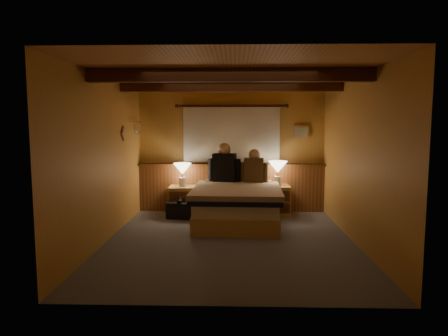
{
  "coord_description": "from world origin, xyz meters",
  "views": [
    {
      "loc": [
        0.07,
        -5.68,
        1.71
      ],
      "look_at": [
        -0.1,
        0.4,
        1.03
      ],
      "focal_mm": 32.0,
      "sensor_mm": 36.0,
      "label": 1
    }
  ],
  "objects_px": {
    "lamp_right": "(278,168)",
    "bed": "(237,204)",
    "nightstand_left": "(182,200)",
    "lamp_left": "(182,170)",
    "duffel_bag": "(181,210)",
    "nightstand_right": "(276,200)",
    "person_left": "(224,165)",
    "person_right": "(254,168)"
  },
  "relations": [
    {
      "from": "bed",
      "to": "person_left",
      "type": "xyz_separation_m",
      "value": [
        -0.23,
        0.67,
        0.6
      ]
    },
    {
      "from": "bed",
      "to": "nightstand_right",
      "type": "bearing_deg",
      "value": 45.65
    },
    {
      "from": "lamp_right",
      "to": "bed",
      "type": "bearing_deg",
      "value": -137.29
    },
    {
      "from": "person_left",
      "to": "person_right",
      "type": "xyz_separation_m",
      "value": [
        0.55,
        -0.06,
        -0.05
      ]
    },
    {
      "from": "person_right",
      "to": "lamp_right",
      "type": "bearing_deg",
      "value": 22.06
    },
    {
      "from": "bed",
      "to": "nightstand_left",
      "type": "distance_m",
      "value": 1.25
    },
    {
      "from": "person_left",
      "to": "person_right",
      "type": "height_order",
      "value": "person_left"
    },
    {
      "from": "lamp_left",
      "to": "person_left",
      "type": "xyz_separation_m",
      "value": [
        0.79,
        -0.03,
        0.09
      ]
    },
    {
      "from": "bed",
      "to": "person_left",
      "type": "distance_m",
      "value": 0.93
    },
    {
      "from": "nightstand_right",
      "to": "person_left",
      "type": "height_order",
      "value": "person_left"
    },
    {
      "from": "bed",
      "to": "person_right",
      "type": "bearing_deg",
      "value": 64.57
    },
    {
      "from": "nightstand_left",
      "to": "duffel_bag",
      "type": "xyz_separation_m",
      "value": [
        0.02,
        -0.32,
        -0.11
      ]
    },
    {
      "from": "nightstand_left",
      "to": "person_left",
      "type": "distance_m",
      "value": 1.05
    },
    {
      "from": "nightstand_right",
      "to": "lamp_right",
      "type": "relative_size",
      "value": 1.2
    },
    {
      "from": "person_right",
      "to": "lamp_left",
      "type": "bearing_deg",
      "value": -173.77
    },
    {
      "from": "nightstand_right",
      "to": "person_right",
      "type": "height_order",
      "value": "person_right"
    },
    {
      "from": "nightstand_left",
      "to": "person_right",
      "type": "bearing_deg",
      "value": -3.54
    },
    {
      "from": "bed",
      "to": "duffel_bag",
      "type": "height_order",
      "value": "bed"
    },
    {
      "from": "person_right",
      "to": "duffel_bag",
      "type": "distance_m",
      "value": 1.54
    },
    {
      "from": "nightstand_left",
      "to": "lamp_right",
      "type": "relative_size",
      "value": 1.15
    },
    {
      "from": "person_left",
      "to": "duffel_bag",
      "type": "xyz_separation_m",
      "value": [
        -0.78,
        -0.3,
        -0.78
      ]
    },
    {
      "from": "lamp_left",
      "to": "lamp_right",
      "type": "xyz_separation_m",
      "value": [
        1.79,
        0.01,
        0.04
      ]
    },
    {
      "from": "bed",
      "to": "nightstand_left",
      "type": "height_order",
      "value": "bed"
    },
    {
      "from": "bed",
      "to": "person_left",
      "type": "height_order",
      "value": "person_left"
    },
    {
      "from": "nightstand_left",
      "to": "bed",
      "type": "bearing_deg",
      "value": -33.72
    },
    {
      "from": "nightstand_left",
      "to": "lamp_left",
      "type": "distance_m",
      "value": 0.58
    },
    {
      "from": "nightstand_right",
      "to": "person_left",
      "type": "xyz_separation_m",
      "value": [
        -0.97,
        -0.03,
        0.66
      ]
    },
    {
      "from": "lamp_left",
      "to": "duffel_bag",
      "type": "distance_m",
      "value": 0.76
    },
    {
      "from": "duffel_bag",
      "to": "person_left",
      "type": "bearing_deg",
      "value": 27.63
    },
    {
      "from": "lamp_left",
      "to": "duffel_bag",
      "type": "height_order",
      "value": "lamp_left"
    },
    {
      "from": "nightstand_left",
      "to": "lamp_left",
      "type": "bearing_deg",
      "value": 16.86
    },
    {
      "from": "lamp_left",
      "to": "person_right",
      "type": "bearing_deg",
      "value": -3.53
    },
    {
      "from": "bed",
      "to": "duffel_bag",
      "type": "bearing_deg",
      "value": 162.38
    },
    {
      "from": "nightstand_right",
      "to": "duffel_bag",
      "type": "distance_m",
      "value": 1.79
    },
    {
      "from": "person_left",
      "to": "person_right",
      "type": "relative_size",
      "value": 1.17
    },
    {
      "from": "nightstand_left",
      "to": "nightstand_right",
      "type": "distance_m",
      "value": 1.77
    },
    {
      "from": "nightstand_left",
      "to": "person_right",
      "type": "distance_m",
      "value": 1.5
    },
    {
      "from": "bed",
      "to": "nightstand_left",
      "type": "bearing_deg",
      "value": 148.66
    },
    {
      "from": "lamp_right",
      "to": "person_left",
      "type": "height_order",
      "value": "person_left"
    },
    {
      "from": "lamp_left",
      "to": "person_right",
      "type": "xyz_separation_m",
      "value": [
        1.35,
        -0.08,
        0.05
      ]
    },
    {
      "from": "bed",
      "to": "nightstand_right",
      "type": "relative_size",
      "value": 3.47
    },
    {
      "from": "nightstand_left",
      "to": "lamp_right",
      "type": "distance_m",
      "value": 1.9
    }
  ]
}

